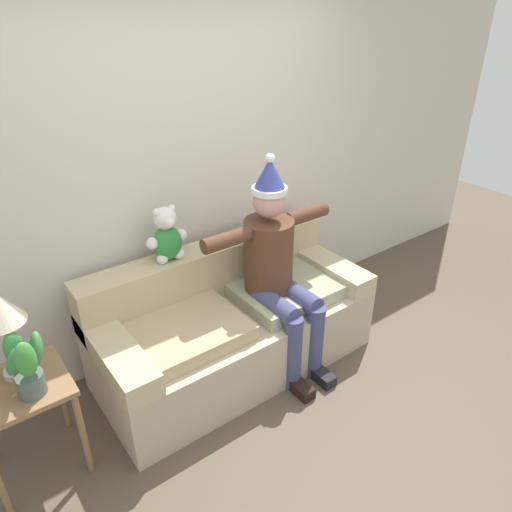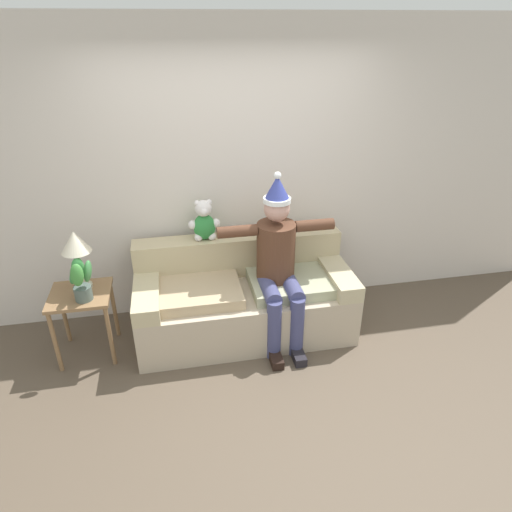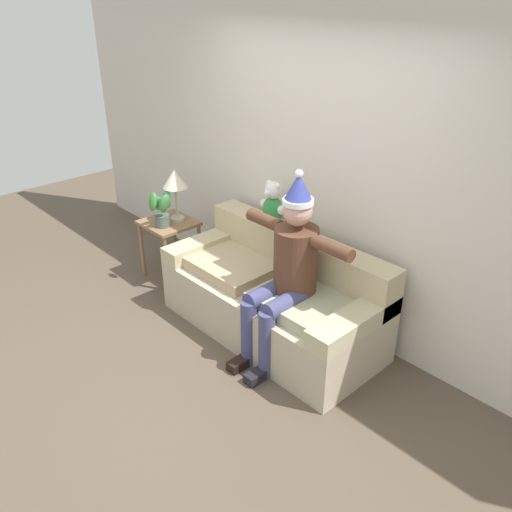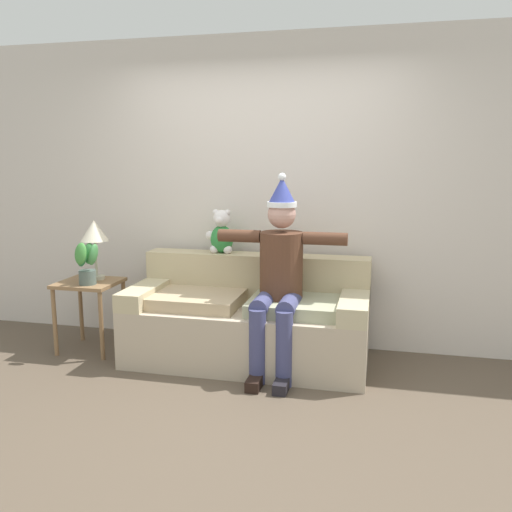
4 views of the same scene
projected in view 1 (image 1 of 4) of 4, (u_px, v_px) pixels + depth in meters
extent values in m
plane|color=brown|center=(329.00, 452.00, 2.82)|extent=(10.00, 10.00, 0.00)
cube|color=beige|center=(185.00, 168.00, 3.26)|extent=(7.00, 0.10, 2.70)
cube|color=#BBA991|center=(235.00, 338.00, 3.40)|extent=(1.94, 0.87, 0.47)
cube|color=#C1AF87|center=(209.00, 269.00, 3.42)|extent=(1.94, 0.24, 0.38)
cube|color=#C0B28A|center=(115.00, 351.00, 2.80)|extent=(0.22, 0.87, 0.14)
cube|color=#C0B48F|center=(324.00, 265.00, 3.71)|extent=(0.22, 0.87, 0.14)
cube|color=tan|center=(182.00, 332.00, 3.00)|extent=(0.78, 0.61, 0.10)
cube|color=#A7A988|center=(287.00, 288.00, 3.46)|extent=(0.78, 0.61, 0.10)
cylinder|color=#533222|center=(269.00, 255.00, 3.25)|extent=(0.34, 0.34, 0.52)
sphere|color=tan|center=(269.00, 201.00, 3.06)|extent=(0.22, 0.22, 0.22)
cylinder|color=white|center=(270.00, 190.00, 3.02)|extent=(0.23, 0.23, 0.04)
cone|color=#343F95|center=(270.00, 173.00, 2.97)|extent=(0.21, 0.21, 0.20)
sphere|color=white|center=(270.00, 158.00, 2.92)|extent=(0.06, 0.06, 0.06)
cylinder|color=#414370|center=(275.00, 305.00, 3.18)|extent=(0.14, 0.40, 0.14)
cylinder|color=#414370|center=(292.00, 353.00, 3.18)|extent=(0.13, 0.13, 0.57)
cube|color=black|center=(299.00, 387.00, 3.24)|extent=(0.10, 0.24, 0.08)
cylinder|color=#414370|center=(297.00, 295.00, 3.29)|extent=(0.14, 0.40, 0.14)
cylinder|color=#414370|center=(314.00, 342.00, 3.28)|extent=(0.13, 0.13, 0.57)
cube|color=black|center=(320.00, 375.00, 3.34)|extent=(0.10, 0.24, 0.08)
cylinder|color=#533222|center=(227.00, 240.00, 2.97)|extent=(0.34, 0.10, 0.10)
cylinder|color=#533222|center=(307.00, 214.00, 3.32)|extent=(0.34, 0.10, 0.10)
ellipsoid|color=#2D843C|center=(167.00, 243.00, 3.11)|extent=(0.20, 0.16, 0.24)
sphere|color=white|center=(165.00, 218.00, 3.03)|extent=(0.15, 0.15, 0.15)
sphere|color=white|center=(169.00, 223.00, 2.99)|extent=(0.07, 0.07, 0.07)
sphere|color=white|center=(157.00, 212.00, 2.97)|extent=(0.05, 0.05, 0.05)
sphere|color=white|center=(172.00, 209.00, 3.03)|extent=(0.05, 0.05, 0.05)
sphere|color=white|center=(152.00, 243.00, 3.04)|extent=(0.08, 0.08, 0.08)
sphere|color=white|center=(163.00, 259.00, 3.10)|extent=(0.08, 0.08, 0.08)
sphere|color=white|center=(181.00, 235.00, 3.15)|extent=(0.08, 0.08, 0.08)
sphere|color=white|center=(179.00, 254.00, 3.16)|extent=(0.08, 0.08, 0.08)
cube|color=olive|center=(18.00, 388.00, 2.46)|extent=(0.49, 0.47, 0.03)
cylinder|color=olive|center=(83.00, 434.00, 2.57)|extent=(0.04, 0.04, 0.58)
cylinder|color=olive|center=(60.00, 390.00, 2.86)|extent=(0.04, 0.04, 0.58)
cylinder|color=#B7B49A|center=(18.00, 371.00, 2.52)|extent=(0.14, 0.14, 0.03)
cylinder|color=#BAB99D|center=(10.00, 346.00, 2.44)|extent=(0.02, 0.02, 0.31)
cylinder|color=#4E5E58|center=(31.00, 384.00, 2.38)|extent=(0.14, 0.14, 0.12)
ellipsoid|color=#3C8041|center=(37.00, 348.00, 2.31)|extent=(0.10, 0.14, 0.20)
ellipsoid|color=#398841|center=(14.00, 348.00, 2.33)|extent=(0.12, 0.10, 0.19)
ellipsoid|color=#338343|center=(14.00, 362.00, 2.28)|extent=(0.13, 0.17, 0.21)
ellipsoid|color=#3E8838|center=(26.00, 360.00, 2.21)|extent=(0.11, 0.10, 0.19)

